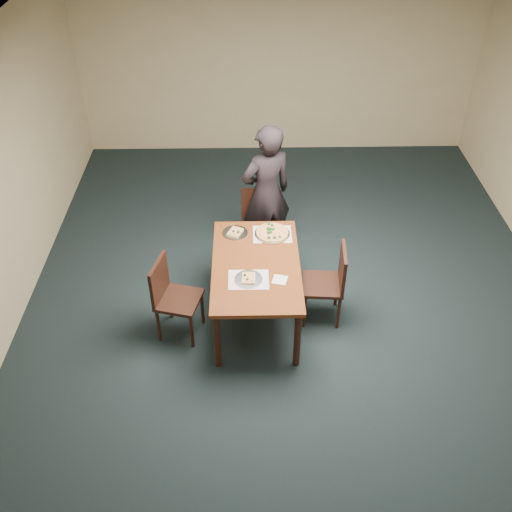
{
  "coord_description": "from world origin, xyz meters",
  "views": [
    {
      "loc": [
        -0.5,
        -4.41,
        4.45
      ],
      "look_at": [
        -0.41,
        0.09,
        0.85
      ],
      "focal_mm": 40.0,
      "sensor_mm": 36.0,
      "label": 1
    }
  ],
  "objects_px": {
    "dining_table": "(256,270)",
    "chair_far": "(259,222)",
    "chair_right": "(330,280)",
    "diner": "(266,194)",
    "chair_left": "(171,294)",
    "slice_plate_near": "(248,279)",
    "slice_plate_far": "(235,232)",
    "pizza_pan": "(272,233)"
  },
  "relations": [
    {
      "from": "pizza_pan",
      "to": "dining_table",
      "type": "bearing_deg",
      "value": -110.41
    },
    {
      "from": "chair_right",
      "to": "diner",
      "type": "relative_size",
      "value": 0.53
    },
    {
      "from": "chair_right",
      "to": "slice_plate_near",
      "type": "height_order",
      "value": "chair_right"
    },
    {
      "from": "chair_right",
      "to": "slice_plate_near",
      "type": "bearing_deg",
      "value": -69.88
    },
    {
      "from": "dining_table",
      "to": "chair_far",
      "type": "bearing_deg",
      "value": 87.12
    },
    {
      "from": "chair_left",
      "to": "pizza_pan",
      "type": "distance_m",
      "value": 1.29
    },
    {
      "from": "chair_far",
      "to": "diner",
      "type": "xyz_separation_m",
      "value": [
        0.09,
        0.07,
        0.35
      ]
    },
    {
      "from": "diner",
      "to": "pizza_pan",
      "type": "bearing_deg",
      "value": 68.95
    },
    {
      "from": "chair_right",
      "to": "slice_plate_near",
      "type": "distance_m",
      "value": 0.93
    },
    {
      "from": "dining_table",
      "to": "pizza_pan",
      "type": "bearing_deg",
      "value": 69.59
    },
    {
      "from": "dining_table",
      "to": "chair_right",
      "type": "height_order",
      "value": "chair_right"
    },
    {
      "from": "pizza_pan",
      "to": "slice_plate_far",
      "type": "distance_m",
      "value": 0.4
    },
    {
      "from": "slice_plate_near",
      "to": "dining_table",
      "type": "bearing_deg",
      "value": 72.33
    },
    {
      "from": "dining_table",
      "to": "slice_plate_far",
      "type": "height_order",
      "value": "slice_plate_far"
    },
    {
      "from": "dining_table",
      "to": "diner",
      "type": "distance_m",
      "value": 1.17
    },
    {
      "from": "chair_left",
      "to": "slice_plate_near",
      "type": "height_order",
      "value": "chair_left"
    },
    {
      "from": "diner",
      "to": "chair_far",
      "type": "bearing_deg",
      "value": 13.75
    },
    {
      "from": "slice_plate_near",
      "to": "pizza_pan",
      "type": "bearing_deg",
      "value": 70.49
    },
    {
      "from": "dining_table",
      "to": "pizza_pan",
      "type": "distance_m",
      "value": 0.55
    },
    {
      "from": "slice_plate_near",
      "to": "diner",
      "type": "bearing_deg",
      "value": 80.94
    },
    {
      "from": "chair_far",
      "to": "slice_plate_near",
      "type": "relative_size",
      "value": 3.25
    },
    {
      "from": "dining_table",
      "to": "chair_left",
      "type": "height_order",
      "value": "chair_left"
    },
    {
      "from": "chair_far",
      "to": "pizza_pan",
      "type": "xyz_separation_m",
      "value": [
        0.13,
        -0.57,
        0.26
      ]
    },
    {
      "from": "chair_right",
      "to": "pizza_pan",
      "type": "bearing_deg",
      "value": -125.95
    },
    {
      "from": "slice_plate_near",
      "to": "slice_plate_far",
      "type": "bearing_deg",
      "value": 100.07
    },
    {
      "from": "dining_table",
      "to": "pizza_pan",
      "type": "relative_size",
      "value": 3.89
    },
    {
      "from": "chair_left",
      "to": "pizza_pan",
      "type": "height_order",
      "value": "chair_left"
    },
    {
      "from": "slice_plate_far",
      "to": "chair_right",
      "type": "bearing_deg",
      "value": -28.07
    },
    {
      "from": "chair_right",
      "to": "diner",
      "type": "xyz_separation_m",
      "value": [
        -0.64,
        1.15,
        0.35
      ]
    },
    {
      "from": "chair_left",
      "to": "diner",
      "type": "relative_size",
      "value": 0.53
    },
    {
      "from": "diner",
      "to": "pizza_pan",
      "type": "height_order",
      "value": "diner"
    },
    {
      "from": "slice_plate_near",
      "to": "slice_plate_far",
      "type": "xyz_separation_m",
      "value": [
        -0.14,
        0.78,
        -0.0
      ]
    },
    {
      "from": "chair_left",
      "to": "slice_plate_near",
      "type": "bearing_deg",
      "value": -79.65
    },
    {
      "from": "dining_table",
      "to": "slice_plate_far",
      "type": "relative_size",
      "value": 5.36
    },
    {
      "from": "chair_left",
      "to": "diner",
      "type": "distance_m",
      "value": 1.71
    },
    {
      "from": "chair_far",
      "to": "chair_right",
      "type": "distance_m",
      "value": 1.3
    },
    {
      "from": "chair_far",
      "to": "chair_left",
      "type": "bearing_deg",
      "value": -124.42
    },
    {
      "from": "chair_left",
      "to": "chair_right",
      "type": "bearing_deg",
      "value": -69.04
    },
    {
      "from": "chair_far",
      "to": "chair_right",
      "type": "relative_size",
      "value": 1.0
    },
    {
      "from": "chair_left",
      "to": "slice_plate_near",
      "type": "xyz_separation_m",
      "value": [
        0.79,
        -0.06,
        0.25
      ]
    },
    {
      "from": "chair_far",
      "to": "slice_plate_near",
      "type": "bearing_deg",
      "value": -93.96
    },
    {
      "from": "chair_far",
      "to": "slice_plate_far",
      "type": "bearing_deg",
      "value": -114.68
    }
  ]
}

